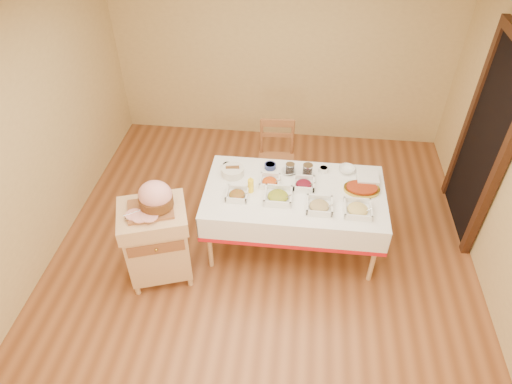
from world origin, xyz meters
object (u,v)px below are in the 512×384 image
Objects in this scene: mustard_bottle at (251,185)px; plate_stack at (368,178)px; bread_basket at (233,171)px; preserve_jar_left at (290,169)px; dining_table at (294,203)px; dining_chair at (276,159)px; ham_on_board at (155,198)px; brass_platter at (362,189)px; preserve_jar_right at (308,171)px; butcher_cart at (157,239)px.

plate_stack is (1.18, 0.30, -0.05)m from mustard_bottle.
preserve_jar_left is at bearing 8.58° from bread_basket.
preserve_jar_left reaches higher than dining_table.
ham_on_board is (-1.01, -1.42, 0.52)m from dining_chair.
dining_table is 0.70m from brass_platter.
preserve_jar_left is 0.90× the size of preserve_jar_right.
ham_on_board is at bearing -161.99° from brass_platter.
brass_platter is (0.55, -0.18, -0.04)m from preserve_jar_right.
ham_on_board is 0.96m from mustard_bottle.
bread_basket is (0.60, 0.73, -0.21)m from ham_on_board.
ham_on_board reaches higher than butcher_cart.
preserve_jar_right is (1.42, 0.85, 0.32)m from butcher_cart.
bread_basket is (-0.66, 0.19, 0.21)m from dining_table.
brass_platter is at bearing -112.67° from plate_stack.
dining_table is 1.43m from ham_on_board.
preserve_jar_right is (0.36, -0.61, 0.33)m from dining_chair.
dining_chair reaches higher than dining_table.
butcher_cart is 4.75× the size of mustard_bottle.
brass_platter is (1.11, 0.14, -0.06)m from mustard_bottle.
plate_stack is at bearing 21.98° from butcher_cart.
brass_platter is at bearing 7.32° from mustard_bottle.
dining_chair is at bearing 54.57° from ham_on_board.
dining_table is 15.11× the size of preserve_jar_left.
brass_platter is (-0.07, -0.16, -0.01)m from plate_stack.
butcher_cart is 1.04m from bread_basket.
preserve_jar_right is 0.37× the size of brass_platter.
preserve_jar_right is 0.61× the size of plate_stack.
dining_chair reaches higher than mustard_bottle.
ham_on_board is 3.64× the size of preserve_jar_left.
dining_table is 9.74× the size of mustard_bottle.
dining_table is 0.80m from plate_stack.
butcher_cart is at bearing -148.95° from mustard_bottle.
dining_chair is at bearing 106.92° from preserve_jar_left.
mustard_bottle reaches higher than dining_table.
ham_on_board is at bearing -158.44° from plate_stack.
mustard_bottle is 0.51× the size of brass_platter.
plate_stack reaches higher than brass_platter.
mustard_bottle reaches higher than plate_stack.
dining_chair is 4.07× the size of bread_basket.
brass_platter is (0.67, 0.08, 0.18)m from dining_table.
bread_basket is 1.33m from brass_platter.
preserve_jar_right is 0.65m from mustard_bottle.
bread_basket is (-0.22, 0.25, -0.04)m from mustard_bottle.
preserve_jar_right is at bearing -3.99° from preserve_jar_left.
dining_table is 2.05× the size of butcher_cart.
brass_platter is at bearing 7.07° from dining_table.
dining_chair reaches higher than preserve_jar_right.
preserve_jar_left reaches higher than bread_basket.
dining_table is at bearing -76.58° from preserve_jar_left.
bread_basket is at bearing 175.39° from brass_platter.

